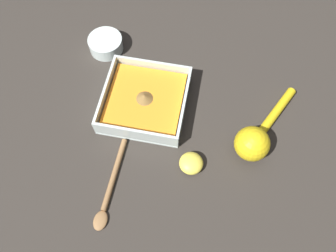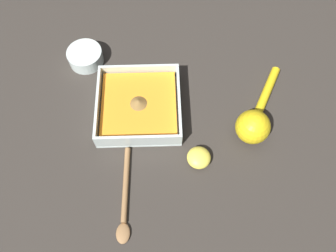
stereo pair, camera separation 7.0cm
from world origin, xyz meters
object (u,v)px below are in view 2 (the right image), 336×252
spice_bowl (86,57)px  lemon_half (199,158)px  square_dish (139,106)px  wooden_spoon (125,199)px  lemon_squeezer (255,122)px

spice_bowl → lemon_half: spice_bowl is taller
square_dish → lemon_half: square_dish is taller
square_dish → wooden_spoon: square_dish is taller
square_dish → lemon_squeezer: lemon_squeezer is taller
spice_bowl → square_dish: bearing=132.8°
spice_bowl → lemon_squeezer: lemon_squeezer is taller
lemon_half → wooden_spoon: (0.16, 0.08, -0.01)m
lemon_squeezer → wooden_spoon: (0.28, 0.16, -0.03)m
lemon_half → lemon_squeezer: bearing=-150.5°
spice_bowl → lemon_squeezer: size_ratio=0.41×
spice_bowl → lemon_half: (-0.27, 0.28, -0.00)m
square_dish → spice_bowl: size_ratio=2.19×
wooden_spoon → lemon_half: bearing=119.4°
lemon_half → wooden_spoon: lemon_half is taller
lemon_squeezer → spice_bowl: bearing=-90.0°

